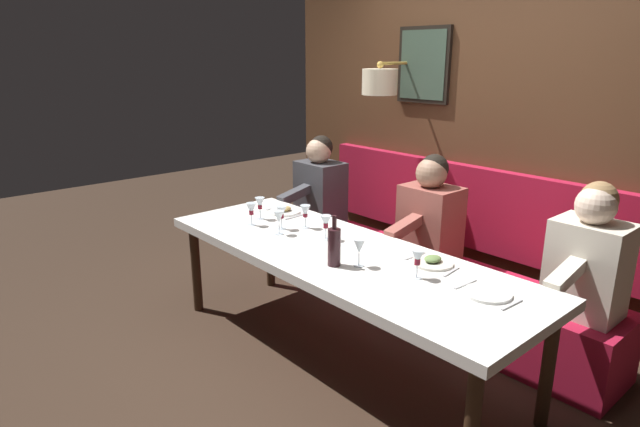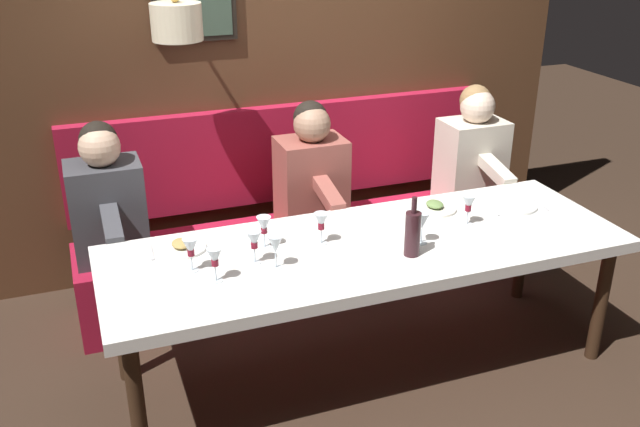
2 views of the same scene
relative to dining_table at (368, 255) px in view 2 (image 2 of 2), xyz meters
The scene contains 19 objects.
ground_plane 0.68m from the dining_table, ahead, with size 12.00×12.00×0.00m, color #332319.
dining_table is the anchor object (origin of this frame).
banquette_bench 1.00m from the dining_table, ahead, with size 0.52×2.82×0.45m, color maroon.
back_wall_panel 1.62m from the dining_table, ahead, with size 0.59×4.02×2.90m.
diner_nearest 1.44m from the dining_table, 52.10° to the right, with size 0.60×0.40×0.79m.
diner_near 0.89m from the dining_table, ahead, with size 0.60×0.40×0.79m.
diner_middle 1.48m from the dining_table, 53.21° to the left, with size 0.60×0.40×0.79m.
place_setting_0 0.92m from the dining_table, 73.74° to the left, with size 0.24×0.31×0.05m.
place_setting_1 0.58m from the dining_table, 63.41° to the right, with size 0.24×0.32×0.05m.
place_setting_2 0.96m from the dining_table, 82.10° to the right, with size 0.24×0.31×0.01m.
wine_glass_0 0.54m from the dining_table, 99.28° to the left, with size 0.07×0.07×0.16m.
wine_glass_1 0.89m from the dining_table, 88.37° to the left, with size 0.07×0.07×0.16m.
wine_glass_2 0.32m from the dining_table, 108.47° to the right, with size 0.07×0.07×0.16m.
wine_glass_3 0.29m from the dining_table, 68.90° to the left, with size 0.07×0.07×0.16m.
wine_glass_4 0.82m from the dining_table, 97.79° to the left, with size 0.07×0.07×0.16m.
wine_glass_5 0.61m from the dining_table, 90.11° to the left, with size 0.07×0.07×0.16m.
wine_glass_6 0.54m from the dining_table, 74.10° to the left, with size 0.07×0.07×0.16m.
wine_glass_7 0.61m from the dining_table, 87.19° to the right, with size 0.07×0.07×0.16m.
wine_bottle 0.29m from the dining_table, 141.09° to the right, with size 0.08×0.08×0.30m.
Camera 2 is at (-2.86, 1.31, 2.30)m, focal length 39.53 mm.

